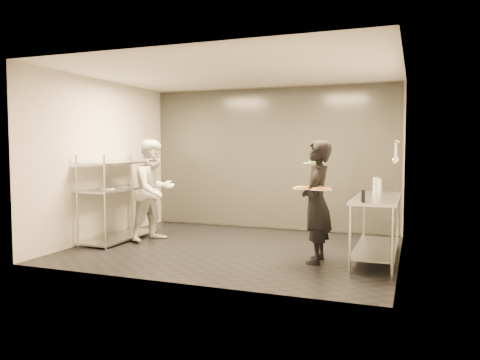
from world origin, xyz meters
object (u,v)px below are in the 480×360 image
at_px(pass_rack, 119,196).
at_px(bottle_clear, 379,185).
at_px(waiter, 317,202).
at_px(bottle_green, 375,186).
at_px(prep_counter, 376,217).
at_px(salad_plate, 314,162).
at_px(pizza_plate_far, 321,189).
at_px(pos_monitor, 363,195).
at_px(pizza_plate_near, 304,188).
at_px(bottle_dark, 377,185).
at_px(chef, 154,190).

relative_size(pass_rack, bottle_clear, 7.58).
height_order(waiter, bottle_green, waiter).
bearing_deg(waiter, prep_counter, 114.33).
bearing_deg(salad_plate, bottle_green, 22.63).
distance_m(waiter, bottle_clear, 1.36).
distance_m(pizza_plate_far, bottle_green, 1.09).
height_order(pizza_plate_far, bottle_green, bottle_green).
bearing_deg(prep_counter, pos_monitor, -99.46).
distance_m(bottle_green, bottle_clear, 0.48).
bearing_deg(pos_monitor, bottle_green, 76.70).
bearing_deg(bottle_clear, prep_counter, -88.72).
distance_m(pass_rack, bottle_green, 4.31).
distance_m(pizza_plate_near, bottle_dark, 1.61).
xyz_separation_m(pass_rack, chef, (0.60, 0.16, 0.10)).
relative_size(chef, bottle_green, 6.65).
relative_size(salad_plate, bottle_clear, 1.42).
relative_size(salad_plate, bottle_green, 1.14).
distance_m(salad_plate, pos_monitor, 1.05).
height_order(salad_plate, pos_monitor, salad_plate).
height_order(prep_counter, waiter, waiter).
relative_size(pass_rack, chef, 0.92).
relative_size(waiter, salad_plate, 5.73).
height_order(salad_plate, bottle_dark, salad_plate).
bearing_deg(pizza_plate_far, chef, 164.80).
bearing_deg(pass_rack, chef, 15.25).
xyz_separation_m(pos_monitor, bottle_dark, (0.07, 1.52, 0.02)).
xyz_separation_m(pizza_plate_near, salad_plate, (0.04, 0.43, 0.35)).
relative_size(prep_counter, bottle_dark, 9.24).
bearing_deg(waiter, salad_plate, -162.04).
distance_m(pizza_plate_far, bottle_dark, 1.59).
bearing_deg(pass_rack, bottle_green, 3.02).
distance_m(pizza_plate_near, bottle_clear, 1.55).
distance_m(prep_counter, bottle_dark, 0.89).
relative_size(waiter, bottle_clear, 8.11).
bearing_deg(salad_plate, pass_rack, 177.89).
bearing_deg(bottle_green, chef, -179.03).
xyz_separation_m(pizza_plate_far, pos_monitor, (0.54, -0.05, -0.07)).
relative_size(prep_counter, pizza_plate_far, 6.31).
height_order(waiter, salad_plate, waiter).
relative_size(pos_monitor, bottle_green, 0.85).
distance_m(waiter, pizza_plate_near, 0.29).
distance_m(pos_monitor, bottle_dark, 1.52).
relative_size(waiter, bottle_green, 6.52).
relative_size(chef, pizza_plate_near, 5.45).
bearing_deg(pos_monitor, pass_rack, 161.92).
relative_size(pizza_plate_far, bottle_green, 1.09).
bearing_deg(prep_counter, pizza_plate_far, -134.69).
height_order(chef, pizza_plate_near, chef).
bearing_deg(pizza_plate_near, pizza_plate_far, -24.15).
bearing_deg(chef, pos_monitor, -84.03).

